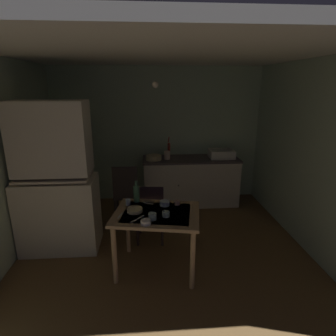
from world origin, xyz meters
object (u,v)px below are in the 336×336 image
object	(u,v)px
sink_basin	(221,154)
glass_bottle	(136,193)
dining_table	(157,221)
serving_bowl_wide	(165,203)
hutch_cabinet	(56,184)
chair_far_side	(150,212)
chair_by_counter	(126,193)
hand_pump	(169,149)
mug_tall	(152,217)
mixing_bowl_counter	(154,158)

from	to	relation	value
sink_basin	glass_bottle	size ratio (longest dim) A/B	1.60
dining_table	serving_bowl_wide	distance (m)	0.26
hutch_cabinet	chair_far_side	xyz separation A→B (m)	(1.21, 0.04, -0.46)
hutch_cabinet	serving_bowl_wide	xyz separation A→B (m)	(1.39, -0.38, -0.16)
hutch_cabinet	chair_by_counter	world-z (taller)	hutch_cabinet
sink_basin	chair_by_counter	bearing A→B (deg)	-158.11
glass_bottle	hand_pump	bearing A→B (deg)	71.99
dining_table	chair_far_side	xyz separation A→B (m)	(-0.07, 0.61, -0.17)
chair_far_side	chair_by_counter	size ratio (longest dim) A/B	0.90
serving_bowl_wide	mug_tall	distance (m)	0.40
chair_by_counter	serving_bowl_wide	size ratio (longest dim) A/B	7.94
hand_pump	chair_far_side	world-z (taller)	hand_pump
hand_pump	mixing_bowl_counter	size ratio (longest dim) A/B	1.40
serving_bowl_wide	mug_tall	bearing A→B (deg)	-113.21
chair_far_side	chair_by_counter	world-z (taller)	chair_by_counter
sink_basin	dining_table	size ratio (longest dim) A/B	0.40
chair_by_counter	glass_bottle	world-z (taller)	glass_bottle
serving_bowl_wide	mug_tall	xyz separation A→B (m)	(-0.16, -0.37, 0.01)
hand_pump	mixing_bowl_counter	bearing A→B (deg)	-161.28
mixing_bowl_counter	serving_bowl_wide	distance (m)	1.71
hand_pump	mixing_bowl_counter	world-z (taller)	hand_pump
sink_basin	chair_far_side	size ratio (longest dim) A/B	0.50
hutch_cabinet	serving_bowl_wide	distance (m)	1.45
sink_basin	chair_by_counter	world-z (taller)	sink_basin
hutch_cabinet	serving_bowl_wide	size ratio (longest dim) A/B	16.24
hutch_cabinet	mug_tall	distance (m)	1.45
mixing_bowl_counter	dining_table	xyz separation A→B (m)	(-0.02, -1.89, -0.28)
mug_tall	glass_bottle	distance (m)	0.55
dining_table	chair_by_counter	size ratio (longest dim) A/B	1.13
chair_far_side	mixing_bowl_counter	bearing A→B (deg)	85.98
serving_bowl_wide	mixing_bowl_counter	bearing A→B (deg)	92.93
sink_basin	mug_tall	world-z (taller)	sink_basin
sink_basin	dining_table	xyz separation A→B (m)	(-1.26, -1.94, -0.32)
dining_table	chair_far_side	distance (m)	0.63
mixing_bowl_counter	chair_by_counter	size ratio (longest dim) A/B	0.29
chair_far_side	hand_pump	bearing A→B (deg)	74.93
hand_pump	dining_table	size ratio (longest dim) A/B	0.36
hutch_cabinet	chair_by_counter	distance (m)	1.16
mug_tall	chair_by_counter	bearing A→B (deg)	105.37
mixing_bowl_counter	serving_bowl_wide	xyz separation A→B (m)	(0.09, -1.70, -0.14)
chair_far_side	mug_tall	distance (m)	0.84
hutch_cabinet	sink_basin	bearing A→B (deg)	28.32
serving_bowl_wide	glass_bottle	bearing A→B (deg)	157.78
serving_bowl_wide	chair_by_counter	bearing A→B (deg)	117.36
dining_table	glass_bottle	size ratio (longest dim) A/B	3.98
hutch_cabinet	chair_by_counter	size ratio (longest dim) A/B	2.05
mixing_bowl_counter	dining_table	distance (m)	1.91
hand_pump	chair_by_counter	bearing A→B (deg)	-135.59
chair_by_counter	chair_far_side	bearing A→B (deg)	-60.06
dining_table	mug_tall	bearing A→B (deg)	-106.77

